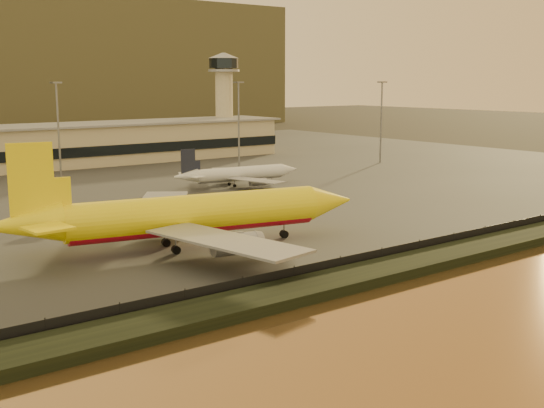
{
  "coord_description": "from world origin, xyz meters",
  "views": [
    {
      "loc": [
        -67.09,
        -78.22,
        25.85
      ],
      "look_at": [
        1.42,
        12.0,
        5.29
      ],
      "focal_mm": 45.0,
      "sensor_mm": 36.0,
      "label": 1
    }
  ],
  "objects": [
    {
      "name": "white_narrowbody_jet",
      "position": [
        27.13,
        59.58,
        3.11
      ],
      "size": [
        33.95,
        32.9,
        9.75
      ],
      "rotation": [
        0.0,
        0.0,
        -0.12
      ],
      "color": "silver",
      "rests_on": "tarmac"
    },
    {
      "name": "control_tower",
      "position": [
        70.0,
        131.0,
        21.66
      ],
      "size": [
        11.2,
        11.2,
        35.5
      ],
      "color": "tan",
      "rests_on": "tarmac"
    },
    {
      "name": "apron_light_masts",
      "position": [
        15.0,
        75.0,
        15.7
      ],
      "size": [
        152.2,
        12.2,
        25.4
      ],
      "color": "slate",
      "rests_on": "tarmac"
    },
    {
      "name": "embankment",
      "position": [
        0.0,
        -17.0,
        0.7
      ],
      "size": [
        320.0,
        7.0,
        1.4
      ],
      "primitive_type": "cube",
      "color": "black",
      "rests_on": "ground"
    },
    {
      "name": "ground",
      "position": [
        0.0,
        0.0,
        0.0
      ],
      "size": [
        900.0,
        900.0,
        0.0
      ],
      "primitive_type": "plane",
      "color": "black",
      "rests_on": "ground"
    },
    {
      "name": "tarmac",
      "position": [
        0.0,
        95.0,
        0.1
      ],
      "size": [
        320.0,
        220.0,
        0.2
      ],
      "primitive_type": "cube",
      "color": "#2D2D2D",
      "rests_on": "ground"
    },
    {
      "name": "perimeter_fence",
      "position": [
        0.0,
        -13.0,
        1.3
      ],
      "size": [
        300.0,
        0.05,
        2.2
      ],
      "primitive_type": "cube",
      "color": "black",
      "rests_on": "tarmac"
    },
    {
      "name": "dhl_cargo_jet",
      "position": [
        -14.97,
        11.48,
        5.37
      ],
      "size": [
        57.69,
        55.63,
        17.32
      ],
      "rotation": [
        0.0,
        0.0,
        -0.2
      ],
      "color": "yellow",
      "rests_on": "tarmac"
    },
    {
      "name": "gse_vehicle_white",
      "position": [
        -27.31,
        35.2,
        1.15
      ],
      "size": [
        4.53,
        2.78,
        1.89
      ],
      "primitive_type": "cube",
      "rotation": [
        0.0,
        0.0,
        -0.22
      ],
      "color": "silver",
      "rests_on": "tarmac"
    },
    {
      "name": "gse_vehicle_yellow",
      "position": [
        19.73,
        33.32,
        0.98
      ],
      "size": [
        3.66,
        2.05,
        1.56
      ],
      "primitive_type": "cube",
      "rotation": [
        0.0,
        0.0,
        0.15
      ],
      "color": "yellow",
      "rests_on": "tarmac"
    }
  ]
}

